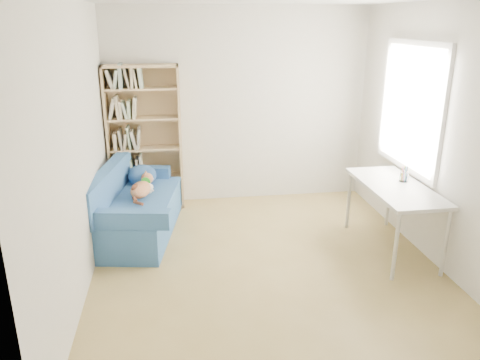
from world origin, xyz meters
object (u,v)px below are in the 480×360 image
Objects in this scene: sofa at (135,208)px; desk at (395,191)px; pen_cup at (404,176)px; bookshelf at (145,144)px.

desk is (2.80, -0.86, 0.37)m from sofa.
pen_cup is at bearing -4.36° from sofa.
pen_cup is (2.94, -0.74, 0.50)m from sofa.
bookshelf is at bearing 148.00° from desk.
pen_cup is at bearing -28.89° from bookshelf.
sofa reaches higher than desk.
sofa is at bearing 162.97° from desk.
sofa is at bearing 165.86° from pen_cup.
bookshelf is at bearing 91.41° from sofa.
sofa is 0.94× the size of bookshelf.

